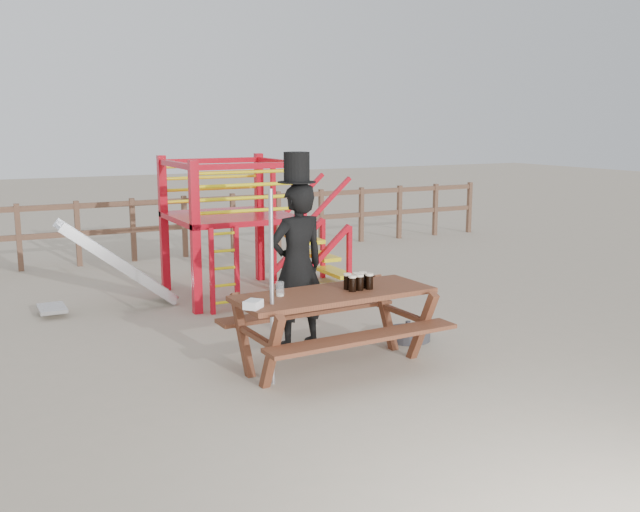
# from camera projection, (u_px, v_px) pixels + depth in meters

# --- Properties ---
(ground) EXTENTS (60.00, 60.00, 0.00)m
(ground) POSITION_uv_depth(u_px,v_px,m) (332.00, 367.00, 7.65)
(ground) COLOR tan
(ground) RESTS_ON ground
(back_fence) EXTENTS (15.09, 0.09, 1.20)m
(back_fence) POSITION_uv_depth(u_px,v_px,m) (159.00, 221.00, 13.63)
(back_fence) COLOR brown
(back_fence) RESTS_ON ground
(playground_fort) EXTENTS (4.71, 1.84, 2.10)m
(playground_fort) POSITION_uv_depth(u_px,v_px,m) (226.00, 226.00, 10.64)
(playground_fort) COLOR red
(playground_fort) RESTS_ON ground
(picnic_table) EXTENTS (2.20, 1.56, 0.83)m
(picnic_table) POSITION_uv_depth(u_px,v_px,m) (334.00, 320.00, 7.58)
(picnic_table) COLOR brown
(picnic_table) RESTS_ON ground
(man_with_hat) EXTENTS (0.75, 0.53, 2.27)m
(man_with_hat) POSITION_uv_depth(u_px,v_px,m) (297.00, 261.00, 8.20)
(man_with_hat) COLOR black
(man_with_hat) RESTS_ON ground
(metal_pole) EXTENTS (0.04, 0.04, 1.96)m
(metal_pole) POSITION_uv_depth(u_px,v_px,m) (272.00, 289.00, 6.99)
(metal_pole) COLOR #B2B2B7
(metal_pole) RESTS_ON ground
(parasol_base) EXTENTS (0.54, 0.54, 0.23)m
(parasol_base) POSITION_uv_depth(u_px,v_px,m) (408.00, 334.00, 8.62)
(parasol_base) COLOR #313136
(parasol_base) RESTS_ON ground
(paper_bag) EXTENTS (0.23, 0.22, 0.08)m
(paper_bag) POSITION_uv_depth(u_px,v_px,m) (253.00, 304.00, 6.84)
(paper_bag) COLOR white
(paper_bag) RESTS_ON picnic_table
(stout_pints) EXTENTS (0.30, 0.20, 0.17)m
(stout_pints) POSITION_uv_depth(u_px,v_px,m) (358.00, 281.00, 7.62)
(stout_pints) COLOR black
(stout_pints) RESTS_ON picnic_table
(empty_glasses) EXTENTS (0.08, 0.08, 0.15)m
(empty_glasses) POSITION_uv_depth(u_px,v_px,m) (280.00, 289.00, 7.33)
(empty_glasses) COLOR silver
(empty_glasses) RESTS_ON picnic_table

